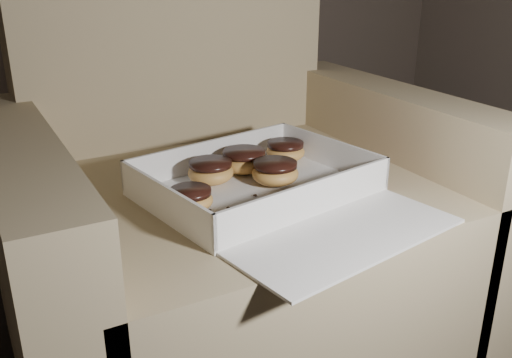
{
  "coord_description": "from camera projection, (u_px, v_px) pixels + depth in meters",
  "views": [
    {
      "loc": [
        -0.11,
        0.07,
        0.83
      ],
      "look_at": [
        0.35,
        0.93,
        0.45
      ],
      "focal_mm": 40.0,
      "sensor_mm": 36.0,
      "label": 1
    }
  ],
  "objects": [
    {
      "name": "armchair",
      "position": [
        228.0,
        226.0,
        1.21
      ],
      "size": [
        0.89,
        0.75,
        0.93
      ],
      "color": "#90845C",
      "rests_on": "floor"
    },
    {
      "name": "bakery_box",
      "position": [
        272.0,
        193.0,
        1.02
      ],
      "size": [
        0.46,
        0.52,
        0.07
      ],
      "rotation": [
        0.0,
        0.0,
        0.18
      ],
      "color": "silver",
      "rests_on": "armchair"
    },
    {
      "name": "donut_a",
      "position": [
        191.0,
        199.0,
        0.96
      ],
      "size": [
        0.08,
        0.08,
        0.04
      ],
      "color": "#BB7D41",
      "rests_on": "bakery_box"
    },
    {
      "name": "donut_b",
      "position": [
        275.0,
        172.0,
        1.07
      ],
      "size": [
        0.09,
        0.09,
        0.04
      ],
      "color": "#BB7D41",
      "rests_on": "bakery_box"
    },
    {
      "name": "donut_c",
      "position": [
        211.0,
        171.0,
        1.07
      ],
      "size": [
        0.09,
        0.09,
        0.04
      ],
      "color": "#BB7D41",
      "rests_on": "bakery_box"
    },
    {
      "name": "donut_d",
      "position": [
        244.0,
        160.0,
        1.13
      ],
      "size": [
        0.09,
        0.09,
        0.05
      ],
      "color": "#BB7D41",
      "rests_on": "bakery_box"
    },
    {
      "name": "donut_e",
      "position": [
        285.0,
        151.0,
        1.19
      ],
      "size": [
        0.08,
        0.08,
        0.04
      ],
      "color": "#BB7D41",
      "rests_on": "bakery_box"
    },
    {
      "name": "crumb_a",
      "position": [
        228.0,
        208.0,
        0.97
      ],
      "size": [
        0.01,
        0.01,
        0.0
      ],
      "primitive_type": "ellipsoid",
      "color": "black",
      "rests_on": "bakery_box"
    },
    {
      "name": "crumb_b",
      "position": [
        259.0,
        208.0,
        0.97
      ],
      "size": [
        0.01,
        0.01,
        0.0
      ],
      "primitive_type": "ellipsoid",
      "color": "black",
      "rests_on": "bakery_box"
    },
    {
      "name": "crumb_c",
      "position": [
        353.0,
        178.0,
        1.1
      ],
      "size": [
        0.01,
        0.01,
        0.0
      ],
      "primitive_type": "ellipsoid",
      "color": "black",
      "rests_on": "bakery_box"
    },
    {
      "name": "crumb_d",
      "position": [
        255.0,
        195.0,
        1.02
      ],
      "size": [
        0.01,
        0.01,
        0.0
      ],
      "primitive_type": "ellipsoid",
      "color": "black",
      "rests_on": "bakery_box"
    },
    {
      "name": "crumb_e",
      "position": [
        210.0,
        210.0,
        0.96
      ],
      "size": [
        0.01,
        0.01,
        0.0
      ],
      "primitive_type": "ellipsoid",
      "color": "black",
      "rests_on": "bakery_box"
    }
  ]
}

